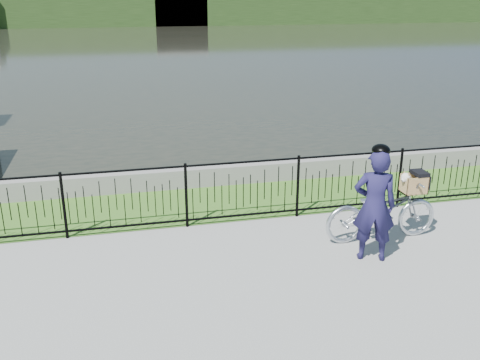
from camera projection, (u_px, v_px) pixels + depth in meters
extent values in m
plane|color=gray|center=(268.00, 263.00, 8.03)|extent=(120.00, 120.00, 0.00)
cube|color=#3B6820|center=(231.00, 201.00, 10.42)|extent=(60.00, 2.00, 0.01)
plane|color=black|center=(142.00, 48.00, 38.32)|extent=(120.00, 120.00, 0.00)
cube|color=slate|center=(221.00, 175.00, 11.27)|extent=(60.00, 0.30, 0.40)
cube|color=#274119|center=(128.00, 12.00, 62.61)|extent=(120.00, 6.00, 3.00)
cube|color=gray|center=(180.00, 11.00, 62.48)|extent=(6.00, 3.00, 3.20)
imported|color=#B6BBC3|center=(381.00, 211.00, 8.66)|extent=(1.91, 0.67, 1.00)
cube|color=black|center=(413.00, 192.00, 8.69)|extent=(0.38, 0.18, 0.02)
cube|color=#A37E4B|center=(413.00, 192.00, 8.68)|extent=(0.38, 0.28, 0.01)
cube|color=#A37E4B|center=(410.00, 181.00, 8.76)|extent=(0.38, 0.01, 0.29)
cube|color=#A37E4B|center=(418.00, 186.00, 8.52)|extent=(0.38, 0.02, 0.29)
cube|color=#A37E4B|center=(424.00, 183.00, 8.68)|extent=(0.01, 0.28, 0.29)
cube|color=#A37E4B|center=(404.00, 185.00, 8.60)|extent=(0.01, 0.28, 0.29)
cube|color=black|center=(420.00, 173.00, 8.60)|extent=(0.21, 0.29, 0.06)
cube|color=black|center=(425.00, 181.00, 8.67)|extent=(0.02, 0.29, 0.23)
ellipsoid|color=silver|center=(413.00, 185.00, 8.64)|extent=(0.31, 0.22, 0.20)
sphere|color=silver|center=(406.00, 178.00, 8.54)|extent=(0.15, 0.15, 0.15)
sphere|color=silver|center=(403.00, 180.00, 8.52)|extent=(0.07, 0.07, 0.07)
sphere|color=black|center=(402.00, 181.00, 8.51)|extent=(0.02, 0.02, 0.02)
cone|color=#A17C43|center=(404.00, 173.00, 8.58)|extent=(0.06, 0.08, 0.08)
cone|color=#A17C43|center=(409.00, 175.00, 8.49)|extent=(0.06, 0.08, 0.08)
imported|color=#19153B|center=(374.00, 206.00, 7.90)|extent=(0.73, 0.60, 1.73)
ellipsoid|color=black|center=(379.00, 151.00, 7.62)|extent=(0.26, 0.29, 0.18)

